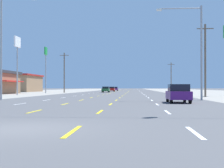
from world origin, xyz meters
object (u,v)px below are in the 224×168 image
object	(u,v)px
hatchback_far_right_nearest	(178,93)
sedan_inner_left_midfar	(115,89)
pole_sign_left_row_2	(46,59)
sedan_inner_left_mid	(112,89)
streetlight_left_row_0	(4,41)
pole_sign_left_row_1	(17,50)
streetlight_right_row_0	(196,45)
sedan_inner_left_near	(106,89)

from	to	relation	value
hatchback_far_right_nearest	sedan_inner_left_midfar	bearing A→B (deg)	96.59
sedan_inner_left_midfar	pole_sign_left_row_2	world-z (taller)	pole_sign_left_row_2
sedan_inner_left_mid	streetlight_left_row_0	bearing A→B (deg)	-95.84
hatchback_far_right_nearest	pole_sign_left_row_2	bearing A→B (deg)	118.21
sedan_inner_left_mid	streetlight_left_row_0	world-z (taller)	streetlight_left_row_0
pole_sign_left_row_1	pole_sign_left_row_2	distance (m)	18.95
pole_sign_left_row_1	streetlight_right_row_0	distance (m)	32.28
sedan_inner_left_near	sedan_inner_left_mid	xyz separation A→B (m)	(0.39, 15.51, 0.00)
sedan_inner_left_midfar	pole_sign_left_row_1	bearing A→B (deg)	-100.22
sedan_inner_left_mid	pole_sign_left_row_1	xyz separation A→B (m)	(-12.54, -44.26, 6.71)
sedan_inner_left_near	streetlight_left_row_0	xyz separation A→B (m)	(-6.16, -48.48, 5.35)
pole_sign_left_row_1	streetlight_left_row_0	size ratio (longest dim) A/B	0.90
sedan_inner_left_mid	streetlight_left_row_0	size ratio (longest dim) A/B	0.42
streetlight_left_row_0	streetlight_right_row_0	distance (m)	19.48
sedan_inner_left_near	pole_sign_left_row_1	distance (m)	31.93
streetlight_right_row_0	sedan_inner_left_near	bearing A→B (deg)	105.36
sedan_inner_left_midfar	pole_sign_left_row_1	world-z (taller)	pole_sign_left_row_1
hatchback_far_right_nearest	sedan_inner_left_mid	size ratio (longest dim) A/B	0.87
streetlight_left_row_0	sedan_inner_left_mid	bearing A→B (deg)	84.16
pole_sign_left_row_2	streetlight_left_row_0	bearing A→B (deg)	-80.44
sedan_inner_left_near	pole_sign_left_row_2	xyz separation A→B (m)	(-12.67, -9.81, 6.79)
sedan_inner_left_midfar	pole_sign_left_row_2	xyz separation A→B (m)	(-12.78, -49.08, 6.79)
sedan_inner_left_near	streetlight_left_row_0	bearing A→B (deg)	-97.24
sedan_inner_left_mid	sedan_inner_left_midfar	xyz separation A→B (m)	(-0.28, 23.77, 0.00)
hatchback_far_right_nearest	streetlight_right_row_0	xyz separation A→B (m)	(2.47, 5.17, 4.71)
sedan_inner_left_midfar	sedan_inner_left_mid	bearing A→B (deg)	-89.33
pole_sign_left_row_2	sedan_inner_left_midfar	bearing A→B (deg)	75.40
pole_sign_left_row_1	hatchback_far_right_nearest	bearing A→B (deg)	-47.27
sedan_inner_left_midfar	streetlight_left_row_0	world-z (taller)	streetlight_left_row_0
hatchback_far_right_nearest	sedan_inner_left_near	bearing A→B (deg)	101.43
sedan_inner_left_near	sedan_inner_left_midfar	size ratio (longest dim) A/B	1.00
hatchback_far_right_nearest	streetlight_left_row_0	bearing A→B (deg)	163.10
sedan_inner_left_midfar	streetlight_right_row_0	bearing A→B (deg)	-81.44
hatchback_far_right_nearest	sedan_inner_left_midfar	distance (m)	93.54
pole_sign_left_row_2	streetlight_right_row_0	world-z (taller)	pole_sign_left_row_2
hatchback_far_right_nearest	sedan_inner_left_mid	distance (m)	69.94
hatchback_far_right_nearest	pole_sign_left_row_2	xyz separation A→B (m)	(-23.51, 43.84, 6.76)
pole_sign_left_row_2	streetlight_right_row_0	xyz separation A→B (m)	(25.99, -38.67, -2.05)
sedan_inner_left_mid	pole_sign_left_row_1	distance (m)	46.49
hatchback_far_right_nearest	streetlight_left_row_0	world-z (taller)	streetlight_left_row_0
hatchback_far_right_nearest	sedan_inner_left_near	size ratio (longest dim) A/B	0.87
sedan_inner_left_midfar	streetlight_right_row_0	size ratio (longest dim) A/B	0.48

